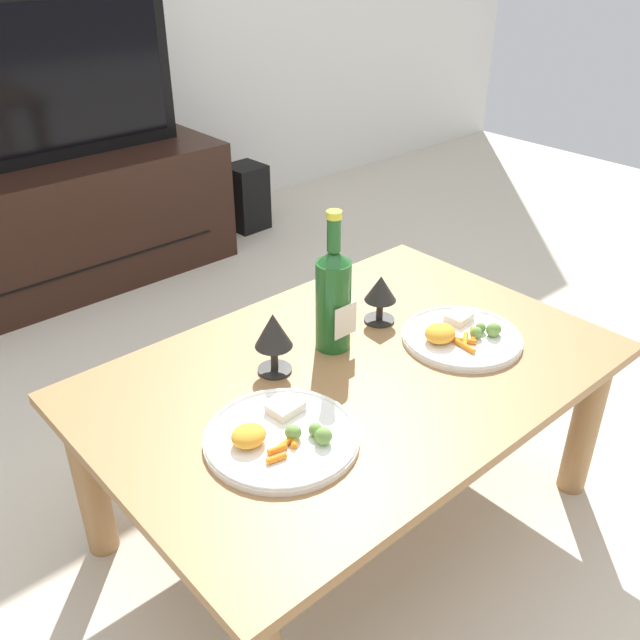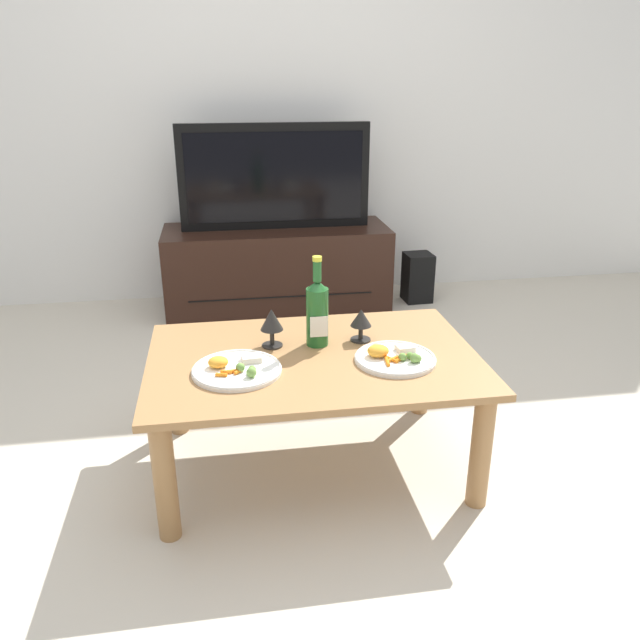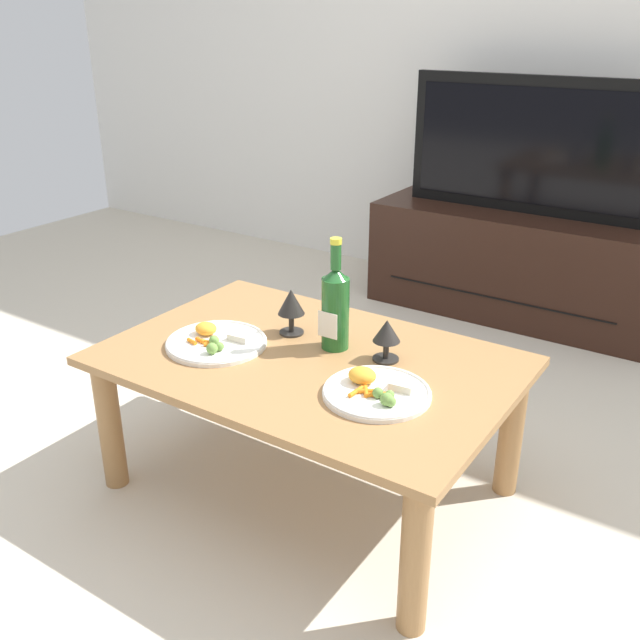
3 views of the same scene
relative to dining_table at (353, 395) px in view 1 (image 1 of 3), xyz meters
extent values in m
plane|color=beige|center=(0.00, 0.00, -0.37)|extent=(6.40, 6.40, 0.00)
cube|color=#9E7042|center=(0.00, 0.00, 0.06)|extent=(1.14, 0.76, 0.03)
cylinder|color=#9E7042|center=(0.51, -0.31, -0.16)|extent=(0.07, 0.07, 0.42)
cylinder|color=#9E7042|center=(-0.51, 0.31, -0.16)|extent=(0.07, 0.07, 0.42)
cylinder|color=#9E7042|center=(0.51, 0.31, -0.16)|extent=(0.07, 0.07, 0.42)
cube|color=black|center=(0.03, 1.69, -0.12)|extent=(1.33, 0.49, 0.50)
cube|color=black|center=(0.03, 1.45, -0.22)|extent=(1.06, 0.01, 0.01)
cube|color=black|center=(0.03, 1.69, 0.43)|extent=(1.10, 0.04, 0.60)
cube|color=black|center=(0.03, 1.67, 0.43)|extent=(1.01, 0.01, 0.50)
cube|color=black|center=(0.92, 1.67, -0.22)|extent=(0.17, 0.17, 0.31)
cylinder|color=#1E5923|center=(0.03, 0.10, 0.18)|extent=(0.08, 0.08, 0.21)
cone|color=#1E5923|center=(0.03, 0.10, 0.30)|extent=(0.08, 0.08, 0.04)
cylinder|color=#1E5923|center=(0.03, 0.10, 0.35)|extent=(0.03, 0.03, 0.07)
cylinder|color=yellow|center=(0.03, 0.10, 0.39)|extent=(0.03, 0.03, 0.02)
cube|color=silver|center=(0.03, 0.06, 0.16)|extent=(0.06, 0.00, 0.08)
cylinder|color=black|center=(-0.13, 0.11, 0.08)|extent=(0.07, 0.07, 0.01)
cylinder|color=black|center=(-0.13, 0.11, 0.11)|extent=(0.02, 0.02, 0.06)
cone|color=black|center=(-0.13, 0.11, 0.18)|extent=(0.08, 0.08, 0.08)
cylinder|color=black|center=(0.19, 0.11, 0.08)|extent=(0.07, 0.07, 0.01)
cylinder|color=black|center=(0.19, 0.11, 0.11)|extent=(0.02, 0.02, 0.05)
cone|color=black|center=(0.19, 0.11, 0.16)|extent=(0.08, 0.08, 0.06)
cylinder|color=white|center=(-0.27, -0.08, 0.08)|extent=(0.30, 0.30, 0.01)
torus|color=white|center=(-0.27, -0.08, 0.09)|extent=(0.29, 0.29, 0.01)
ellipsoid|color=orange|center=(-0.33, -0.06, 0.10)|extent=(0.07, 0.06, 0.04)
cube|color=beige|center=(-0.22, -0.03, 0.10)|extent=(0.07, 0.06, 0.02)
cylinder|color=orange|center=(-0.26, -0.12, 0.09)|extent=(0.03, 0.04, 0.01)
cylinder|color=orange|center=(-0.28, -0.11, 0.09)|extent=(0.04, 0.02, 0.01)
cylinder|color=orange|center=(-0.30, -0.11, 0.09)|extent=(0.04, 0.02, 0.01)
cylinder|color=orange|center=(-0.32, -0.13, 0.09)|extent=(0.04, 0.02, 0.01)
sphere|color=olive|center=(-0.26, -0.11, 0.10)|extent=(0.03, 0.03, 0.03)
sphere|color=olive|center=(-0.26, -0.10, 0.10)|extent=(0.03, 0.03, 0.03)
sphere|color=olive|center=(-0.22, -0.13, 0.10)|extent=(0.03, 0.03, 0.03)
sphere|color=olive|center=(-0.22, -0.15, 0.10)|extent=(0.03, 0.03, 0.03)
cylinder|color=white|center=(0.27, -0.08, 0.08)|extent=(0.28, 0.28, 0.01)
torus|color=white|center=(0.27, -0.08, 0.09)|extent=(0.27, 0.27, 0.01)
ellipsoid|color=orange|center=(0.21, -0.06, 0.11)|extent=(0.07, 0.07, 0.04)
cube|color=beige|center=(0.32, -0.04, 0.10)|extent=(0.07, 0.06, 0.02)
cylinder|color=orange|center=(0.29, -0.10, 0.09)|extent=(0.05, 0.04, 0.01)
cylinder|color=orange|center=(0.25, -0.11, 0.09)|extent=(0.05, 0.04, 0.01)
cylinder|color=orange|center=(0.25, -0.11, 0.09)|extent=(0.04, 0.05, 0.01)
cylinder|color=orange|center=(0.23, -0.12, 0.09)|extent=(0.02, 0.06, 0.01)
sphere|color=olive|center=(0.32, -0.13, 0.10)|extent=(0.03, 0.03, 0.03)
sphere|color=olive|center=(0.33, -0.13, 0.10)|extent=(0.03, 0.03, 0.03)
sphere|color=olive|center=(0.29, -0.11, 0.10)|extent=(0.03, 0.03, 0.03)
sphere|color=olive|center=(0.31, -0.10, 0.10)|extent=(0.02, 0.02, 0.02)
camera|label=1|loc=(-0.88, -0.89, 0.93)|focal=38.70mm
camera|label=2|loc=(-0.29, -1.95, 0.99)|focal=35.13mm
camera|label=3|loc=(1.01, -1.46, 0.96)|focal=39.37mm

